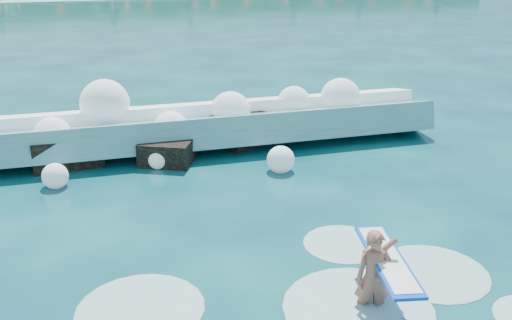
# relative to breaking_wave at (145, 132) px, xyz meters

# --- Properties ---
(ground) EXTENTS (200.00, 200.00, 0.00)m
(ground) POSITION_rel_breaking_wave_xyz_m (0.88, -7.09, -0.59)
(ground) COLOR #07303F
(ground) RESTS_ON ground
(breaking_wave) EXTENTS (19.68, 3.00, 1.70)m
(breaking_wave) POSITION_rel_breaking_wave_xyz_m (0.00, 0.00, 0.00)
(breaking_wave) COLOR teal
(breaking_wave) RESTS_ON ground
(rock_cluster) EXTENTS (7.92, 3.10, 1.21)m
(rock_cluster) POSITION_rel_breaking_wave_xyz_m (0.13, -0.73, -0.21)
(rock_cluster) COLOR black
(rock_cluster) RESTS_ON ground
(surfer_with_board) EXTENTS (1.20, 3.03, 1.89)m
(surfer_with_board) POSITION_rel_breaking_wave_xyz_m (3.26, -10.15, 0.10)
(surfer_with_board) COLOR #9E5A49
(surfer_with_board) RESTS_ON ground
(wave_spray) EXTENTS (15.13, 4.84, 2.38)m
(wave_spray) POSITION_rel_breaking_wave_xyz_m (0.02, -0.04, 0.54)
(wave_spray) COLOR white
(wave_spray) RESTS_ON ground
(surf_foam) EXTENTS (8.91, 5.36, 0.14)m
(surf_foam) POSITION_rel_breaking_wave_xyz_m (2.54, -9.72, -0.59)
(surf_foam) COLOR silver
(surf_foam) RESTS_ON ground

